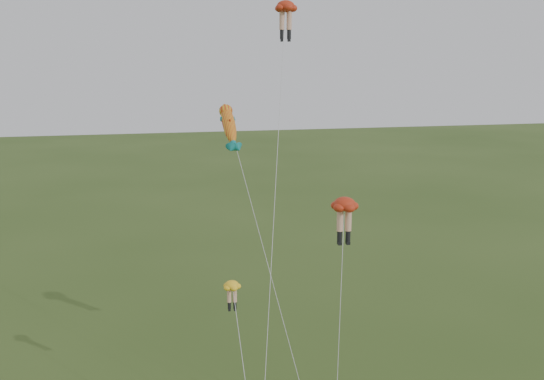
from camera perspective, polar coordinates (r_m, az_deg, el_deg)
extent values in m
ellipsoid|color=#B42A12|center=(41.44, 1.29, 16.92)|extent=(1.78, 1.78, 0.77)
cylinder|color=#E8A889|center=(41.35, 0.95, 15.66)|extent=(0.34, 0.34, 1.18)
cylinder|color=black|center=(41.30, 0.94, 14.44)|extent=(0.27, 0.27, 0.59)
cube|color=black|center=(41.28, 0.94, 13.91)|extent=(0.25, 0.37, 0.17)
cylinder|color=#E8A889|center=(41.39, 1.62, 15.65)|extent=(0.34, 0.34, 1.18)
cylinder|color=black|center=(41.34, 1.62, 14.43)|extent=(0.27, 0.27, 0.59)
cube|color=black|center=(41.32, 1.61, 13.90)|extent=(0.25, 0.37, 0.17)
cylinder|color=silver|center=(35.67, 0.27, -0.88)|extent=(4.41, 12.31, 23.81)
ellipsoid|color=#B42A12|center=(35.05, 6.85, -1.31)|extent=(1.76, 1.76, 0.83)
cylinder|color=#E8A889|center=(35.22, 6.41, -2.87)|extent=(0.37, 0.37, 1.26)
cylinder|color=black|center=(35.47, 6.38, -4.35)|extent=(0.29, 0.29, 0.63)
cube|color=black|center=(35.58, 6.36, -4.98)|extent=(0.23, 0.38, 0.18)
cylinder|color=#E8A889|center=(35.35, 7.20, -2.83)|extent=(0.37, 0.37, 1.26)
cylinder|color=black|center=(35.60, 7.16, -4.31)|extent=(0.29, 0.29, 0.63)
cube|color=black|center=(35.72, 7.15, -4.94)|extent=(0.23, 0.38, 0.18)
cylinder|color=silver|center=(34.73, 6.43, -11.36)|extent=(1.75, 4.11, 12.24)
ellipsoid|color=yellow|center=(32.42, -3.80, -8.91)|extent=(1.07, 1.07, 0.49)
cylinder|color=#E8A889|center=(32.62, -4.05, -9.87)|extent=(0.22, 0.22, 0.75)
cylinder|color=black|center=(32.83, -4.04, -10.78)|extent=(0.17, 0.17, 0.37)
cube|color=black|center=(32.93, -4.03, -11.17)|extent=(0.14, 0.23, 0.11)
cylinder|color=#E8A889|center=(32.64, -3.52, -9.85)|extent=(0.22, 0.22, 0.75)
cylinder|color=black|center=(32.85, -3.51, -10.76)|extent=(0.17, 0.17, 0.37)
cube|color=black|center=(32.94, -3.50, -11.15)|extent=(0.14, 0.23, 0.11)
cylinder|color=silver|center=(31.89, -2.57, -17.24)|extent=(0.41, 5.07, 8.53)
ellipsoid|color=gold|center=(37.54, -4.10, 6.29)|extent=(1.03, 3.15, 2.84)
sphere|color=gold|center=(37.54, -4.10, 6.29)|extent=(0.95, 1.31, 1.27)
cone|color=#127575|center=(37.54, -4.10, 6.29)|extent=(0.75, 1.21, 1.22)
cone|color=#127575|center=(37.54, -4.10, 6.29)|extent=(0.75, 1.21, 1.22)
cone|color=#127575|center=(37.54, -4.10, 6.29)|extent=(0.43, 0.68, 0.68)
cone|color=#127575|center=(37.54, -4.10, 6.29)|extent=(0.43, 0.68, 0.68)
cone|color=#BB3113|center=(37.54, -4.10, 6.29)|extent=(0.47, 0.68, 0.67)
cylinder|color=silver|center=(35.51, -0.35, -7.37)|extent=(3.11, 8.45, 16.15)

